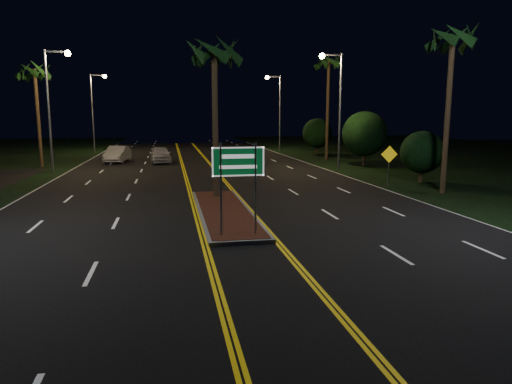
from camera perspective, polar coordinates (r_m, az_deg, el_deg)
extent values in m
plane|color=black|center=(13.42, -0.38, -8.92)|extent=(120.00, 120.00, 0.00)
cube|color=gray|center=(20.09, -3.97, -2.48)|extent=(2.25, 10.25, 0.15)
cube|color=#592819|center=(20.07, -3.98, -2.24)|extent=(2.00, 10.00, 0.02)
cylinder|color=gray|center=(15.61, -4.40, 0.30)|extent=(0.08, 0.08, 3.20)
cylinder|color=gray|center=(15.79, -0.07, 0.43)|extent=(0.08, 0.08, 3.20)
cube|color=#07471E|center=(15.57, -2.25, 3.82)|extent=(1.80, 0.04, 1.00)
cube|color=white|center=(15.54, -2.23, 3.81)|extent=(1.80, 0.01, 1.00)
cylinder|color=gray|center=(37.55, -24.48, 9.07)|extent=(0.18, 0.18, 9.00)
cube|color=gray|center=(37.65, -23.73, 15.77)|extent=(1.60, 0.12, 0.12)
sphere|color=#FFC672|center=(37.48, -22.48, 15.73)|extent=(0.44, 0.44, 0.44)
cylinder|color=gray|center=(57.19, -19.77, 9.22)|extent=(0.18, 0.18, 9.00)
cube|color=gray|center=(57.26, -19.21, 13.62)|extent=(1.60, 0.12, 0.12)
sphere|color=#FFC672|center=(57.14, -18.39, 13.57)|extent=(0.44, 0.44, 0.44)
cylinder|color=gray|center=(36.99, 10.46, 9.76)|extent=(0.18, 0.18, 9.00)
cube|color=gray|center=(37.00, 9.47, 16.55)|extent=(1.60, 0.12, 0.12)
sphere|color=#FFC672|center=(36.72, 8.24, 16.47)|extent=(0.44, 0.44, 0.44)
cylinder|color=gray|center=(56.12, 3.00, 9.77)|extent=(0.18, 0.18, 9.00)
cube|color=gray|center=(56.12, 2.22, 14.22)|extent=(1.60, 0.12, 0.12)
sphere|color=#FFC672|center=(55.94, 1.40, 14.14)|extent=(0.44, 0.44, 0.44)
cylinder|color=#382819|center=(23.14, -5.12, 8.26)|extent=(0.28, 0.28, 7.50)
cylinder|color=#382819|center=(41.86, -25.57, 8.27)|extent=(0.28, 0.28, 8.00)
cylinder|color=#382819|center=(26.94, 22.83, 8.80)|extent=(0.28, 0.28, 8.50)
cylinder|color=#382819|center=(45.12, 8.93, 10.05)|extent=(0.28, 0.28, 9.50)
cylinder|color=#382819|center=(31.09, 19.88, 1.94)|extent=(0.24, 0.24, 0.90)
sphere|color=black|center=(30.95, 20.04, 4.70)|extent=(2.70, 2.70, 2.70)
cylinder|color=#382819|center=(40.15, 13.28, 4.10)|extent=(0.24, 0.24, 1.26)
sphere|color=black|center=(40.02, 13.39, 7.10)|extent=(3.78, 3.78, 3.78)
cylinder|color=#382819|center=(51.25, 7.62, 5.29)|extent=(0.24, 0.24, 1.08)
sphere|color=black|center=(51.15, 7.66, 7.30)|extent=(3.24, 3.24, 3.24)
imported|color=silver|center=(42.61, -11.85, 4.78)|extent=(2.57, 5.38, 1.75)
imported|color=#B6B9C1|center=(43.96, -16.92, 4.70)|extent=(2.94, 5.47, 1.74)
cylinder|color=gray|center=(28.94, 16.24, 2.83)|extent=(0.07, 0.07, 2.13)
cube|color=yellow|center=(28.84, 16.34, 4.54)|extent=(1.03, 0.10, 1.03)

